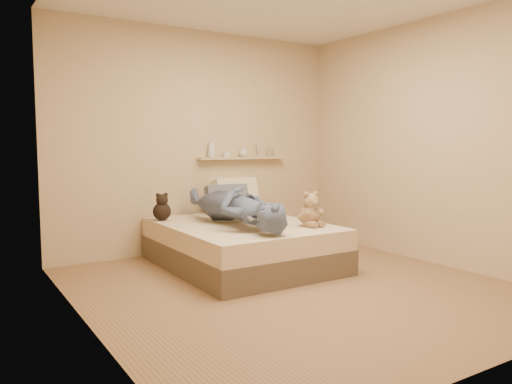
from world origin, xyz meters
TOP-DOWN VIEW (x-y plane):
  - room at (0.00, 0.00)m, footprint 3.80×3.80m
  - bed at (0.00, 0.93)m, footprint 1.50×1.90m
  - game_console at (-0.18, 0.39)m, footprint 0.18×0.13m
  - teddy_bear at (0.49, 0.40)m, footprint 0.29×0.28m
  - dark_plush at (-0.63, 1.56)m, footprint 0.20×0.20m
  - pillow_cream at (0.41, 1.76)m, footprint 0.55×0.28m
  - pillow_grey at (0.21, 1.62)m, footprint 0.53×0.30m
  - person at (-0.10, 0.86)m, footprint 0.73×1.71m
  - wall_shelf at (0.55, 1.84)m, footprint 1.20×0.12m
  - shelf_bottles at (0.45, 1.84)m, footprint 0.94×0.13m

SIDE VIEW (x-z plane):
  - bed at x=0.00m, z-range 0.00..0.45m
  - dark_plush at x=-0.63m, z-range 0.43..0.73m
  - teddy_bear at x=0.49m, z-range 0.42..0.77m
  - game_console at x=-0.18m, z-range 0.57..0.63m
  - pillow_grey at x=0.21m, z-range 0.44..0.80m
  - pillow_cream at x=0.41m, z-range 0.44..0.86m
  - person at x=-0.10m, z-range 0.45..0.85m
  - wall_shelf at x=0.55m, z-range 1.09..1.11m
  - shelf_bottles at x=0.45m, z-range 1.09..1.30m
  - room at x=0.00m, z-range -0.60..3.20m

